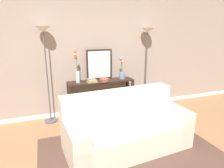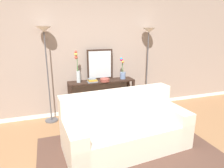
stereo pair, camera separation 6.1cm
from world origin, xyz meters
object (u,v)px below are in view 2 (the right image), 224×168
Objects in this scene: vase_short_flowers at (123,72)px; fruit_bowl at (105,80)px; vase_tall_flowers at (78,69)px; book_stack at (92,80)px; wall_mirror at (100,64)px; console_table at (102,91)px; book_row_under_console at (81,115)px; couch at (125,129)px; floor_lamp_left at (45,49)px; floor_lamp_right at (148,46)px.

fruit_bowl is (-0.44, -0.10, -0.11)m from vase_short_flowers.
vase_tall_flowers is 3.15× the size of book_stack.
wall_mirror is 0.42m from book_stack.
wall_mirror reaches higher than console_table.
fruit_bowl is at bearing -10.59° from book_row_under_console.
book_row_under_console is at bearing 110.33° from couch.
floor_lamp_left is at bearing 178.06° from console_table.
floor_lamp_right is at bearing 0.00° from floor_lamp_left.
floor_lamp_left is 1.32m from fruit_bowl.
floor_lamp_right is 9.02× the size of book_stack.
vase_short_flowers is 2.33× the size of book_row_under_console.
console_table is 0.30m from fruit_bowl.
book_row_under_console is (0.02, -0.00, -1.02)m from vase_tall_flowers.
floor_lamp_right is 9.28× the size of fruit_bowl.
vase_tall_flowers is 1.00m from vase_short_flowers.
book_stack is at bearing 100.33° from couch.
couch is 1.36m from book_stack.
wall_mirror is (0.00, 1.45, 0.81)m from couch.
console_table is at bearing -1.94° from floor_lamp_left.
book_row_under_console is at bearing -179.75° from vase_short_flowers.
vase_tall_flowers is 1.39× the size of vase_short_flowers.
vase_tall_flowers is (0.59, -0.03, -0.42)m from floor_lamp_left.
floor_lamp_right reaches higher than console_table.
book_row_under_console is (-0.26, 0.07, -0.77)m from book_stack.
vase_tall_flowers is 3.24× the size of fruit_bowl.
console_table is 3.02× the size of vase_short_flowers.
wall_mirror reaches higher than book_stack.
wall_mirror is at bearing 89.90° from couch.
console_table is 0.69m from book_row_under_console.
console_table is at bearing -0.34° from vase_tall_flowers.
vase_tall_flowers reaches higher than couch.
couch is 1.66m from wall_mirror.
console_table is at bearing -179.51° from vase_short_flowers.
floor_lamp_right is 1.66m from vase_tall_flowers.
book_row_under_console is at bearing -164.48° from wall_mirror.
floor_lamp_right is (2.20, 0.00, -0.01)m from floor_lamp_left.
book_row_under_console is (-0.52, 0.10, -0.77)m from fruit_bowl.
book_stack reaches higher than book_row_under_console.
floor_lamp_left is at bearing 176.52° from book_row_under_console.
wall_mirror is 0.53m from vase_short_flowers.
book_stack is (0.87, -0.11, -0.67)m from floor_lamp_left.
floor_lamp_right is 1.17m from wall_mirror.
vase_tall_flowers is 3.25× the size of book_row_under_console.
vase_short_flowers is (-0.62, -0.03, -0.55)m from floor_lamp_right.
vase_short_flowers is (0.49, 0.00, 0.39)m from console_table.
console_table is 6.81× the size of book_stack.
wall_mirror is at bearing 86.58° from console_table.
vase_tall_flowers is at bearing -178.79° from floor_lamp_right.
floor_lamp_right reaches higher than book_stack.
vase_tall_flowers is at bearing 111.11° from couch.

